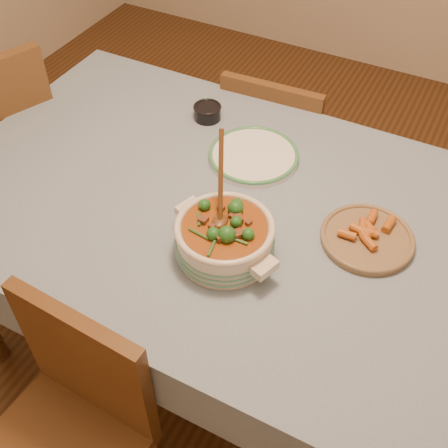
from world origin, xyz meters
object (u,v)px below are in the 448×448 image
object	(u,v)px
stew_casserole	(225,236)
condiment_bowl	(207,111)
white_plate	(254,155)
chair_near	(71,424)
chair_far	(275,149)
fried_plate	(367,237)
dining_table	(222,224)

from	to	relation	value
stew_casserole	condiment_bowl	xyz separation A→B (m)	(-0.33, 0.51, -0.04)
white_plate	chair_near	xyz separation A→B (m)	(-0.09, -0.87, -0.29)
condiment_bowl	chair_near	size ratio (longest dim) A/B	0.11
condiment_bowl	chair_far	distance (m)	0.46
stew_casserole	fried_plate	distance (m)	0.39
fried_plate	stew_casserole	bearing A→B (deg)	-146.58
condiment_bowl	chair_far	xyz separation A→B (m)	(0.14, 0.30, -0.32)
condiment_bowl	fried_plate	bearing A→B (deg)	-24.48
dining_table	white_plate	size ratio (longest dim) A/B	5.42
stew_casserole	white_plate	xyz separation A→B (m)	(-0.10, 0.38, -0.05)
dining_table	chair_near	size ratio (longest dim) A/B	2.01
chair_far	chair_near	bearing A→B (deg)	86.76
dining_table	stew_casserole	bearing A→B (deg)	-60.76
dining_table	stew_casserole	distance (m)	0.25
white_plate	chair_far	xyz separation A→B (m)	(-0.09, 0.42, -0.31)
stew_casserole	dining_table	bearing A→B (deg)	119.24
stew_casserole	chair_far	world-z (taller)	stew_casserole
chair_near	white_plate	bearing A→B (deg)	87.10
condiment_bowl	chair_near	bearing A→B (deg)	-82.30
white_plate	chair_near	world-z (taller)	chair_near
stew_casserole	white_plate	bearing A→B (deg)	104.32
white_plate	fried_plate	xyz separation A→B (m)	(0.42, -0.17, 0.00)
white_plate	stew_casserole	bearing A→B (deg)	-75.68
white_plate	condiment_bowl	distance (m)	0.26
white_plate	chair_far	bearing A→B (deg)	102.10
condiment_bowl	chair_near	distance (m)	1.05
white_plate	condiment_bowl	xyz separation A→B (m)	(-0.23, 0.12, 0.01)
white_plate	chair_far	world-z (taller)	chair_far
condiment_bowl	chair_near	world-z (taller)	chair_near
dining_table	fried_plate	size ratio (longest dim) A/B	5.47
fried_plate	chair_far	distance (m)	0.84
chair_near	fried_plate	bearing A→B (deg)	56.96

